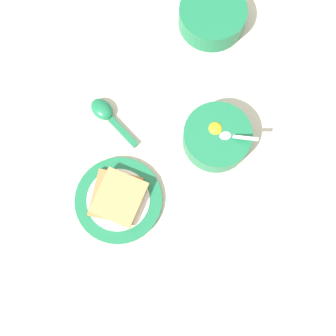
{
  "coord_description": "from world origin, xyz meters",
  "views": [
    {
      "loc": [
        -0.04,
        -0.33,
        0.85
      ],
      "look_at": [
        0.0,
        -0.13,
        0.02
      ],
      "focal_mm": 42.0,
      "sensor_mm": 36.0,
      "label": 1
    }
  ],
  "objects_px": {
    "toast_plate": "(119,200)",
    "soup_spoon": "(106,113)",
    "congee_bowl": "(212,16)",
    "egg_bowl": "(217,137)",
    "toast_sandwich": "(117,197)"
  },
  "relations": [
    {
      "from": "egg_bowl",
      "to": "toast_plate",
      "type": "xyz_separation_m",
      "value": [
        -0.24,
        -0.09,
        -0.02
      ]
    },
    {
      "from": "soup_spoon",
      "to": "congee_bowl",
      "type": "height_order",
      "value": "congee_bowl"
    },
    {
      "from": "toast_sandwich",
      "to": "congee_bowl",
      "type": "bearing_deg",
      "value": 52.0
    },
    {
      "from": "soup_spoon",
      "to": "toast_plate",
      "type": "bearing_deg",
      "value": -92.05
    },
    {
      "from": "congee_bowl",
      "to": "toast_plate",
      "type": "bearing_deg",
      "value": -127.84
    },
    {
      "from": "toast_plate",
      "to": "toast_sandwich",
      "type": "bearing_deg",
      "value": 77.57
    },
    {
      "from": "egg_bowl",
      "to": "congee_bowl",
      "type": "distance_m",
      "value": 0.3
    },
    {
      "from": "egg_bowl",
      "to": "congee_bowl",
      "type": "bearing_deg",
      "value": 78.43
    },
    {
      "from": "toast_sandwich",
      "to": "toast_plate",
      "type": "bearing_deg",
      "value": -102.43
    },
    {
      "from": "toast_plate",
      "to": "congee_bowl",
      "type": "xyz_separation_m",
      "value": [
        0.3,
        0.38,
        0.02
      ]
    },
    {
      "from": "toast_plate",
      "to": "soup_spoon",
      "type": "height_order",
      "value": "soup_spoon"
    },
    {
      "from": "egg_bowl",
      "to": "soup_spoon",
      "type": "bearing_deg",
      "value": 154.01
    },
    {
      "from": "soup_spoon",
      "to": "congee_bowl",
      "type": "xyz_separation_m",
      "value": [
        0.29,
        0.18,
        0.02
      ]
    },
    {
      "from": "egg_bowl",
      "to": "toast_sandwich",
      "type": "distance_m",
      "value": 0.25
    },
    {
      "from": "soup_spoon",
      "to": "congee_bowl",
      "type": "bearing_deg",
      "value": 32.17
    }
  ]
}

